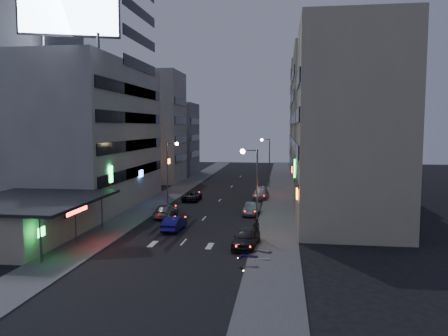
% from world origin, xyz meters
% --- Properties ---
extents(ground, '(180.00, 180.00, 0.00)m').
position_xyz_m(ground, '(0.00, 0.00, 0.00)').
color(ground, black).
rests_on(ground, ground).
extents(sidewalk_left, '(4.00, 120.00, 0.12)m').
position_xyz_m(sidewalk_left, '(-8.00, 30.00, 0.06)').
color(sidewalk_left, '#4C4C4F').
rests_on(sidewalk_left, ground).
extents(sidewalk_right, '(4.00, 120.00, 0.12)m').
position_xyz_m(sidewalk_right, '(8.00, 30.00, 0.06)').
color(sidewalk_right, '#4C4C4F').
rests_on(sidewalk_right, ground).
extents(food_court, '(11.00, 13.00, 3.88)m').
position_xyz_m(food_court, '(-13.90, 2.00, 1.98)').
color(food_court, '#B7B18F').
rests_on(food_court, ground).
extents(white_building, '(14.00, 24.00, 18.00)m').
position_xyz_m(white_building, '(-17.00, 20.00, 9.00)').
color(white_building, '#ADAEA9').
rests_on(white_building, ground).
extents(grey_tower, '(10.00, 14.00, 34.00)m').
position_xyz_m(grey_tower, '(-26.00, 23.00, 17.00)').
color(grey_tower, gray).
rests_on(grey_tower, ground).
extents(shophouse_near, '(10.00, 11.00, 20.00)m').
position_xyz_m(shophouse_near, '(15.00, 10.50, 10.00)').
color(shophouse_near, '#B7B18F').
rests_on(shophouse_near, ground).
extents(shophouse_mid, '(11.00, 12.00, 16.00)m').
position_xyz_m(shophouse_mid, '(15.50, 22.00, 8.00)').
color(shophouse_mid, tan).
rests_on(shophouse_mid, ground).
extents(shophouse_far, '(10.00, 14.00, 22.00)m').
position_xyz_m(shophouse_far, '(15.00, 35.00, 11.00)').
color(shophouse_far, '#B7B18F').
rests_on(shophouse_far, ground).
extents(far_left_a, '(11.00, 10.00, 20.00)m').
position_xyz_m(far_left_a, '(-15.50, 45.00, 10.00)').
color(far_left_a, '#ADAEA9').
rests_on(far_left_a, ground).
extents(far_left_b, '(12.00, 10.00, 15.00)m').
position_xyz_m(far_left_b, '(-16.00, 58.00, 7.50)').
color(far_left_b, gray).
rests_on(far_left_b, ground).
extents(far_right_a, '(11.00, 12.00, 18.00)m').
position_xyz_m(far_right_a, '(15.50, 50.00, 9.00)').
color(far_right_a, tan).
rests_on(far_right_a, ground).
extents(far_right_b, '(12.00, 12.00, 24.00)m').
position_xyz_m(far_right_b, '(16.00, 64.00, 12.00)').
color(far_right_b, '#B7B18F').
rests_on(far_right_b, ground).
extents(billboard, '(9.52, 3.75, 6.20)m').
position_xyz_m(billboard, '(-12.99, 9.97, 21.66)').
color(billboard, '#595B60').
rests_on(billboard, white_building).
extents(street_lamp_right_near, '(1.60, 0.44, 8.02)m').
position_xyz_m(street_lamp_right_near, '(5.90, 6.00, 5.36)').
color(street_lamp_right_near, '#595B60').
rests_on(street_lamp_right_near, sidewalk_right).
extents(street_lamp_left, '(1.60, 0.44, 8.02)m').
position_xyz_m(street_lamp_left, '(-5.90, 22.00, 5.36)').
color(street_lamp_left, '#595B60').
rests_on(street_lamp_left, sidewalk_left).
extents(street_lamp_right_far, '(1.60, 0.44, 8.02)m').
position_xyz_m(street_lamp_right_far, '(5.90, 40.00, 5.36)').
color(street_lamp_right_far, '#595B60').
rests_on(street_lamp_right_far, sidewalk_right).
extents(parked_car_right_near, '(2.41, 4.91, 1.61)m').
position_xyz_m(parked_car_right_near, '(5.60, 3.08, 0.81)').
color(parked_car_right_near, black).
rests_on(parked_car_right_near, ground).
extents(parked_car_right_mid, '(1.87, 4.25, 1.36)m').
position_xyz_m(parked_car_right_mid, '(5.03, 16.77, 0.68)').
color(parked_car_right_mid, gray).
rests_on(parked_car_right_mid, ground).
extents(parked_car_left, '(2.20, 4.69, 1.30)m').
position_xyz_m(parked_car_left, '(-3.77, 25.41, 0.65)').
color(parked_car_left, '#26262B').
rests_on(parked_car_left, ground).
extents(parked_car_right_far, '(2.19, 5.12, 1.47)m').
position_xyz_m(parked_car_right_far, '(5.54, 28.17, 0.73)').
color(parked_car_right_far, '#919399').
rests_on(parked_car_right_far, ground).
extents(road_car_blue, '(1.71, 4.32, 1.40)m').
position_xyz_m(road_car_blue, '(-1.88, 8.08, 0.70)').
color(road_car_blue, navy).
rests_on(road_car_blue, ground).
extents(road_car_silver, '(2.03, 4.82, 1.39)m').
position_xyz_m(road_car_silver, '(-4.44, 14.24, 0.69)').
color(road_car_silver, gray).
rests_on(road_car_silver, ground).
extents(person, '(0.81, 0.69, 1.89)m').
position_xyz_m(person, '(6.30, 5.39, 1.06)').
color(person, black).
rests_on(person, sidewalk_right).
extents(scooter_black_a, '(1.00, 1.77, 1.03)m').
position_xyz_m(scooter_black_a, '(6.91, -2.11, 0.63)').
color(scooter_black_a, black).
rests_on(scooter_black_a, sidewalk_right).
extents(scooter_silver_a, '(0.79, 1.76, 1.04)m').
position_xyz_m(scooter_silver_a, '(7.72, -0.20, 0.64)').
color(scooter_silver_a, '#B4B5BC').
rests_on(scooter_silver_a, sidewalk_right).
extents(scooter_blue, '(1.12, 2.16, 1.26)m').
position_xyz_m(scooter_blue, '(6.82, 0.28, 0.75)').
color(scooter_blue, navy).
rests_on(scooter_blue, sidewalk_right).
extents(scooter_black_b, '(1.31, 2.08, 1.21)m').
position_xyz_m(scooter_black_b, '(7.86, 1.51, 0.72)').
color(scooter_black_b, black).
rests_on(scooter_black_b, sidewalk_right).
extents(scooter_silver_b, '(1.25, 2.10, 1.22)m').
position_xyz_m(scooter_silver_b, '(7.64, 1.74, 0.73)').
color(scooter_silver_b, '#B5B7BD').
rests_on(scooter_silver_b, sidewalk_right).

